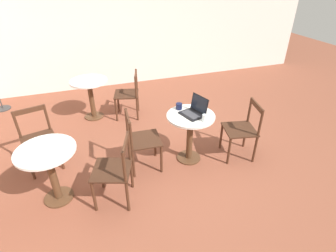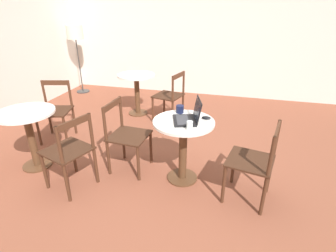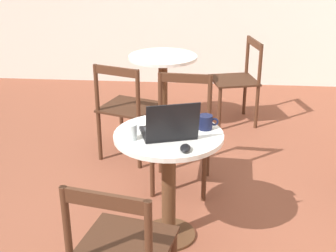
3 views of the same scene
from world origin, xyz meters
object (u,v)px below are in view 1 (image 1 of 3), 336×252
(chair_far_front, at_px, (115,170))
(cafe_table_near, at_px, (190,127))
(chair_near_front, at_px, (242,130))
(cafe_table_far, at_px, (49,164))
(chair_mid_front, at_px, (129,94))
(laptop, at_px, (194,111))
(mouse, at_px, (203,108))
(chair_far_right, at_px, (38,139))
(cafe_table_mid, at_px, (90,90))
(drinking_glass, at_px, (204,118))
(chair_near_back, at_px, (141,141))
(mug, at_px, (179,106))

(chair_far_front, bearing_deg, cafe_table_near, -68.12)
(chair_near_front, bearing_deg, chair_far_front, 98.78)
(cafe_table_far, bearing_deg, chair_mid_front, -35.46)
(chair_mid_front, distance_m, chair_far_front, 2.17)
(laptop, bearing_deg, mouse, -60.91)
(chair_far_right, bearing_deg, chair_far_front, -137.89)
(cafe_table_mid, bearing_deg, chair_near_front, -134.29)
(cafe_table_far, relative_size, chair_far_right, 0.86)
(cafe_table_near, bearing_deg, cafe_table_mid, 34.68)
(cafe_table_far, bearing_deg, drinking_glass, -89.93)
(chair_near_back, xyz_separation_m, mouse, (0.06, -0.95, 0.32))
(cafe_table_mid, distance_m, chair_near_front, 2.82)
(mouse, relative_size, drinking_glass, 1.03)
(chair_near_back, distance_m, mug, 0.74)
(drinking_glass, bearing_deg, cafe_table_near, 26.04)
(chair_near_back, distance_m, drinking_glass, 0.93)
(chair_far_right, bearing_deg, chair_near_back, -110.33)
(mouse, bearing_deg, cafe_table_far, 98.69)
(cafe_table_mid, xyz_separation_m, chair_near_back, (-1.76, -0.53, -0.10))
(cafe_table_mid, distance_m, mug, 1.97)
(mouse, height_order, mug, mug)
(chair_far_right, height_order, mouse, chair_far_right)
(mug, bearing_deg, chair_mid_front, 18.70)
(cafe_table_mid, distance_m, chair_mid_front, 0.71)
(chair_mid_front, bearing_deg, chair_far_right, 125.63)
(chair_near_front, bearing_deg, mouse, 63.03)
(chair_far_front, relative_size, laptop, 2.28)
(chair_near_back, relative_size, drinking_glass, 9.02)
(chair_near_front, relative_size, mouse, 8.76)
(chair_near_back, distance_m, laptop, 0.84)
(chair_near_back, height_order, mug, chair_near_back)
(cafe_table_mid, relative_size, cafe_table_far, 1.00)
(chair_near_back, relative_size, mouse, 8.76)
(cafe_table_mid, height_order, chair_far_front, chair_far_front)
(chair_near_front, relative_size, chair_far_front, 1.00)
(chair_near_back, bearing_deg, cafe_table_far, 102.60)
(chair_far_front, distance_m, laptop, 1.34)
(chair_near_back, distance_m, chair_far_right, 1.44)
(chair_near_front, distance_m, chair_far_right, 2.93)
(cafe_table_far, bearing_deg, cafe_table_near, -83.51)
(chair_near_front, xyz_separation_m, mug, (0.39, 0.86, 0.34))
(cafe_table_mid, relative_size, chair_near_front, 0.86)
(chair_far_right, height_order, mug, chair_far_right)
(chair_mid_front, distance_m, chair_far_right, 1.85)
(cafe_table_far, relative_size, chair_near_back, 0.86)
(chair_near_back, height_order, chair_far_right, same)
(mug, bearing_deg, drinking_glass, -155.83)
(chair_near_front, xyz_separation_m, drinking_glass, (-0.04, 0.67, 0.35))
(cafe_table_near, xyz_separation_m, mug, (0.22, 0.09, 0.24))
(cafe_table_near, xyz_separation_m, cafe_table_far, (-0.21, 1.88, 0.00))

